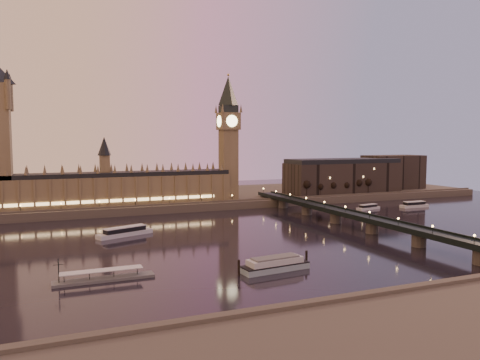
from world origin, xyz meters
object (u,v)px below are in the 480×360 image
object	(u,v)px
cruise_boat_a	(125,232)
cruise_boat_b	(368,207)
moored_barge	(275,264)
pontoon_pier	(104,278)

from	to	relation	value
cruise_boat_a	cruise_boat_b	bearing A→B (deg)	-12.25
cruise_boat_a	moored_barge	xyz separation A→B (m)	(47.90, -98.24, 0.36)
cruise_boat_b	moored_barge	distance (m)	197.46
cruise_boat_a	pontoon_pier	xyz separation A→B (m)	(-21.16, -85.20, -1.24)
pontoon_pier	moored_barge	bearing A→B (deg)	-10.69
cruise_boat_a	moored_barge	size ratio (longest dim) A/B	0.97
cruise_boat_b	moored_barge	bearing A→B (deg)	-151.28
cruise_boat_a	pontoon_pier	world-z (taller)	pontoon_pier
cruise_boat_a	cruise_boat_b	size ratio (longest dim) A/B	1.47
moored_barge	pontoon_pier	bearing A→B (deg)	163.46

